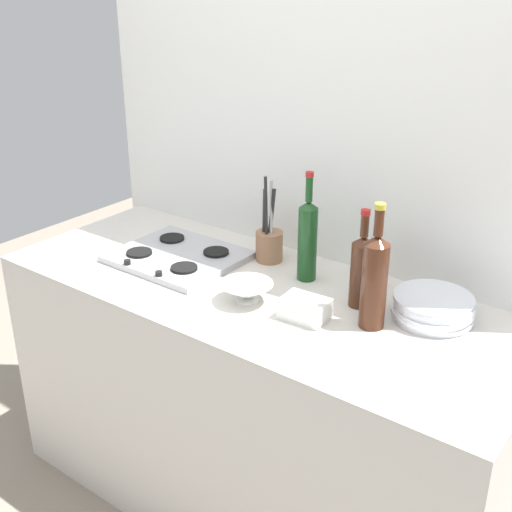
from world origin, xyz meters
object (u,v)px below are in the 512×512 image
wine_bottle_mid_right (362,269)px  condiment_jar_front (364,276)px  stovetop_hob (178,256)px  plate_stack (433,308)px  mixing_bowl (247,291)px  wine_bottle_mid_left (374,279)px  utensil_crock (269,242)px  butter_dish (305,309)px  wine_bottle_leftmost (308,238)px

wine_bottle_mid_right → condiment_jar_front: bearing=111.4°
stovetop_hob → plate_stack: plate_stack is taller
stovetop_hob → wine_bottle_mid_right: bearing=7.3°
mixing_bowl → condiment_jar_front: (0.26, 0.29, 0.02)m
stovetop_hob → wine_bottle_mid_left: size_ratio=1.14×
wine_bottle_mid_right → wine_bottle_mid_left: bearing=-46.1°
wine_bottle_mid_right → utensil_crock: wine_bottle_mid_right is taller
stovetop_hob → butter_dish: butter_dish is taller
butter_dish → mixing_bowl: bearing=-174.5°
wine_bottle_leftmost → utensil_crock: (-0.19, 0.05, -0.08)m
stovetop_hob → mixing_bowl: (0.39, -0.10, 0.02)m
plate_stack → wine_bottle_mid_left: 0.23m
stovetop_hob → plate_stack: bearing=8.8°
butter_dish → utensil_crock: utensil_crock is taller
wine_bottle_mid_left → wine_bottle_mid_right: bearing=133.9°
butter_dish → stovetop_hob: bearing=171.9°
condiment_jar_front → utensil_crock: bearing=178.2°
wine_bottle_mid_right → mixing_bowl: bearing=-146.7°
butter_dish → condiment_jar_front: 0.27m
wine_bottle_mid_left → butter_dish: 0.23m
wine_bottle_mid_right → condiment_jar_front: (-0.04, 0.09, -0.07)m
stovetop_hob → butter_dish: size_ratio=3.13×
utensil_crock → wine_bottle_mid_left: bearing=-21.2°
wine_bottle_mid_right → utensil_crock: bearing=166.0°
mixing_bowl → condiment_jar_front: condiment_jar_front is taller
wine_bottle_mid_right → utensil_crock: (-0.43, 0.11, -0.05)m
wine_bottle_leftmost → mixing_bowl: size_ratio=2.23×
stovetop_hob → wine_bottle_leftmost: (0.45, 0.15, 0.13)m
wine_bottle_leftmost → butter_dish: (0.14, -0.23, -0.11)m
stovetop_hob → mixing_bowl: mixing_bowl is taller
plate_stack → wine_bottle_mid_left: bearing=-131.3°
wine_bottle_leftmost → condiment_jar_front: 0.22m
stovetop_hob → wine_bottle_leftmost: size_ratio=1.16×
stovetop_hob → condiment_jar_front: 0.68m
wine_bottle_leftmost → butter_dish: size_ratio=2.70×
wine_bottle_leftmost → condiment_jar_front: bearing=9.7°
utensil_crock → condiment_jar_front: (0.39, -0.01, -0.02)m
condiment_jar_front → wine_bottle_mid_right: bearing=-68.6°
wine_bottle_leftmost → condiment_jar_front: size_ratio=3.57×
butter_dish → wine_bottle_mid_right: bearing=62.5°
plate_stack → butter_dish: (-0.31, -0.23, -0.01)m
wine_bottle_mid_right → condiment_jar_front: size_ratio=3.02×
wine_bottle_leftmost → mixing_bowl: bearing=-103.2°
wine_bottle_mid_left → condiment_jar_front: (-0.13, 0.19, -0.10)m
wine_bottle_mid_left → butter_dish: size_ratio=2.75×
wine_bottle_leftmost → wine_bottle_mid_left: size_ratio=0.98×
stovetop_hob → mixing_bowl: 0.41m
plate_stack → butter_dish: bearing=-143.9°
mixing_bowl → condiment_jar_front: size_ratio=1.60×
mixing_bowl → utensil_crock: bearing=113.5°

